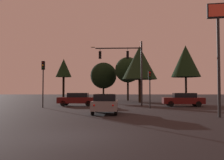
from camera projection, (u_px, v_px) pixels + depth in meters
ground_plane at (101, 104)px, 34.24m from camera, size 168.00×168.00×0.00m
traffic_signal_mast_arm at (129, 63)px, 29.70m from camera, size 6.10×0.57×7.56m
traffic_light_corner_left at (151, 82)px, 25.21m from camera, size 0.31×0.36×3.74m
traffic_light_corner_right at (44, 75)px, 26.47m from camera, size 0.32×0.36×4.87m
car_nearside_lane at (107, 103)px, 19.55m from camera, size 2.02×4.29×1.52m
car_crossing_left at (78, 99)px, 29.59m from camera, size 4.49×1.91×1.52m
car_crossing_right at (185, 99)px, 28.37m from camera, size 4.67×2.07×1.52m
store_sign_illuminated at (220, 34)px, 17.06m from camera, size 1.42×0.50×7.70m
tree_behind_sign at (141, 63)px, 37.58m from camera, size 5.16×5.16×8.38m
tree_left_far at (65, 68)px, 49.97m from camera, size 3.12×3.12×8.06m
tree_center_horizon at (129, 70)px, 45.15m from camera, size 4.55×4.55×7.77m
tree_right_cluster at (105, 76)px, 48.36m from camera, size 5.00×5.00×7.16m
tree_lot_edge at (187, 61)px, 45.42m from camera, size 5.21×5.21×9.94m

